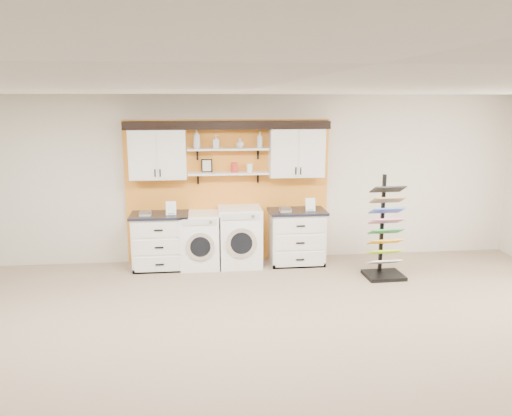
{
  "coord_description": "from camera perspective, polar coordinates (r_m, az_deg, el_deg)",
  "views": [
    {
      "loc": [
        -0.43,
        -4.32,
        2.72
      ],
      "look_at": [
        0.29,
        2.3,
        1.26
      ],
      "focal_mm": 35.0,
      "sensor_mm": 36.0,
      "label": 1
    }
  ],
  "objects": [
    {
      "name": "floor",
      "position": [
        5.12,
        -0.52,
        -19.71
      ],
      "size": [
        10.0,
        10.0,
        0.0
      ],
      "primitive_type": "plane",
      "color": "gray",
      "rests_on": "ground"
    },
    {
      "name": "wall_back",
      "position": [
        8.44,
        -3.24,
        3.3
      ],
      "size": [
        10.0,
        0.0,
        10.0
      ],
      "primitive_type": "plane",
      "rotation": [
        1.57,
        0.0,
        0.0
      ],
      "color": "beige",
      "rests_on": "floor"
    },
    {
      "name": "soap_bottle_b",
      "position": [
        8.15,
        -4.62,
        7.57
      ],
      "size": [
        0.11,
        0.11,
        0.21
      ],
      "primitive_type": "imported",
      "rotation": [
        0.0,
        0.0,
        1.69
      ],
      "color": "silver",
      "rests_on": "shelf_upper"
    },
    {
      "name": "ceiling",
      "position": [
        4.35,
        -0.6,
        13.4
      ],
      "size": [
        10.0,
        10.0,
        0.0
      ],
      "primitive_type": "plane",
      "rotation": [
        3.14,
        0.0,
        0.0
      ],
      "color": "white",
      "rests_on": "wall_back"
    },
    {
      "name": "shelf_lower",
      "position": [
        8.22,
        -3.17,
        3.98
      ],
      "size": [
        1.32,
        0.28,
        0.03
      ],
      "primitive_type": "cube",
      "color": "white",
      "rests_on": "wall_back"
    },
    {
      "name": "canister_red",
      "position": [
        8.21,
        -2.48,
        4.65
      ],
      "size": [
        0.11,
        0.11,
        0.16
      ],
      "primitive_type": "cylinder",
      "color": "red",
      "rests_on": "shelf_lower"
    },
    {
      "name": "washer",
      "position": [
        8.28,
        -6.38,
        -3.66
      ],
      "size": [
        0.65,
        0.71,
        0.9
      ],
      "color": "white",
      "rests_on": "floor"
    },
    {
      "name": "accent_panel",
      "position": [
        8.44,
        -3.21,
        1.92
      ],
      "size": [
        3.4,
        0.07,
        2.4
      ],
      "primitive_type": "cube",
      "color": "orange",
      "rests_on": "wall_back"
    },
    {
      "name": "soap_bottle_a",
      "position": [
        8.15,
        -6.79,
        7.85
      ],
      "size": [
        0.15,
        0.15,
        0.3
      ],
      "primitive_type": "imported",
      "rotation": [
        0.0,
        0.0,
        -0.34
      ],
      "color": "silver",
      "rests_on": "shelf_upper"
    },
    {
      "name": "base_cabinet_left",
      "position": [
        8.31,
        -10.85,
        -3.71
      ],
      "size": [
        0.93,
        0.66,
        0.91
      ],
      "color": "white",
      "rests_on": "floor"
    },
    {
      "name": "picture_frame",
      "position": [
        8.24,
        -5.64,
        4.84
      ],
      "size": [
        0.18,
        0.02,
        0.22
      ],
      "color": "black",
      "rests_on": "shelf_lower"
    },
    {
      "name": "soap_bottle_c",
      "position": [
        8.18,
        -1.85,
        7.42
      ],
      "size": [
        0.15,
        0.15,
        0.15
      ],
      "primitive_type": "imported",
      "rotation": [
        0.0,
        0.0,
        4.98
      ],
      "color": "silver",
      "rests_on": "shelf_upper"
    },
    {
      "name": "dryer",
      "position": [
        8.29,
        -1.86,
        -3.28
      ],
      "size": [
        0.7,
        0.71,
        0.98
      ],
      "color": "white",
      "rests_on": "floor"
    },
    {
      "name": "crown_molding",
      "position": [
        8.16,
        -3.25,
        9.55
      ],
      "size": [
        3.3,
        0.41,
        0.13
      ],
      "color": "black",
      "rests_on": "wall_back"
    },
    {
      "name": "soap_bottle_d",
      "position": [
        8.2,
        0.43,
        7.81
      ],
      "size": [
        0.14,
        0.14,
        0.26
      ],
      "primitive_type": "imported",
      "rotation": [
        0.0,
        0.0,
        2.15
      ],
      "color": "silver",
      "rests_on": "shelf_upper"
    },
    {
      "name": "canister_cream",
      "position": [
        8.24,
        -0.74,
        4.61
      ],
      "size": [
        0.1,
        0.1,
        0.14
      ],
      "primitive_type": "cylinder",
      "color": "silver",
      "rests_on": "shelf_lower"
    },
    {
      "name": "base_cabinet_right",
      "position": [
        8.42,
        4.68,
        -3.28
      ],
      "size": [
        0.94,
        0.66,
        0.92
      ],
      "color": "white",
      "rests_on": "floor"
    },
    {
      "name": "upper_cabinet_left",
      "position": [
        8.19,
        -11.17,
        6.2
      ],
      "size": [
        0.9,
        0.35,
        0.84
      ],
      "color": "white",
      "rests_on": "wall_back"
    },
    {
      "name": "sample_rack",
      "position": [
        7.98,
        14.49,
        -4.12
      ],
      "size": [
        0.59,
        0.5,
        1.59
      ],
      "rotation": [
        0.0,
        0.0,
        0.03
      ],
      "color": "black",
      "rests_on": "floor"
    },
    {
      "name": "upper_cabinet_right",
      "position": [
        8.31,
        4.66,
        6.48
      ],
      "size": [
        0.9,
        0.35,
        0.84
      ],
      "color": "white",
      "rests_on": "wall_back"
    },
    {
      "name": "shelf_upper",
      "position": [
        8.17,
        -3.21,
        6.76
      ],
      "size": [
        1.32,
        0.28,
        0.03
      ],
      "primitive_type": "cube",
      "color": "white",
      "rests_on": "wall_back"
    }
  ]
}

